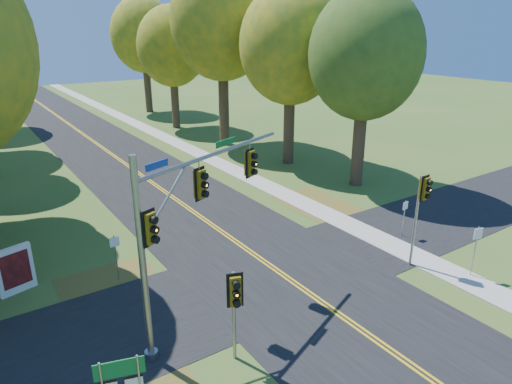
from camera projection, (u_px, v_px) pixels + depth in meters
ground at (309, 294)px, 18.53m from camera, size 160.00×160.00×0.00m
road_main at (309, 294)px, 18.53m from camera, size 8.00×160.00×0.02m
road_cross at (280, 273)px, 20.09m from camera, size 60.00×6.00×0.02m
centerline_left at (308, 294)px, 18.47m from camera, size 0.10×160.00×0.01m
centerline_right at (311, 293)px, 18.58m from camera, size 0.10×160.00×0.01m
sidewalk_east at (409, 253)px, 21.78m from camera, size 1.60×160.00×0.06m
leaf_patch_w_near at (120, 298)px, 18.24m from camera, size 4.00×6.00×0.00m
leaf_patch_e at (332, 211)px, 26.78m from camera, size 3.50×8.00×0.00m
tree_e_a at (366, 55)px, 28.52m from camera, size 7.20×7.20×12.73m
tree_e_b at (291, 45)px, 33.38m from camera, size 7.60×7.60×13.33m
tree_e_c at (222, 21)px, 38.52m from camera, size 8.80×8.80×15.79m
tree_e_d at (172, 47)px, 46.18m from camera, size 7.00×7.00×12.32m
tree_e_e at (144, 35)px, 54.83m from camera, size 7.80×7.80×13.74m
traffic_mast at (184, 215)px, 14.86m from camera, size 7.09×3.24×6.90m
east_signal_pole at (422, 199)px, 19.50m from camera, size 0.50×0.58×4.35m
ped_signal_pole at (235, 297)px, 13.95m from camera, size 0.50×0.60×3.29m
route_sign_cluster at (121, 384)px, 11.33m from camera, size 1.20×0.39×2.66m
info_kiosk at (15, 270)px, 18.36m from camera, size 1.45×0.58×2.00m
reg_sign_e_north at (405, 212)px, 23.17m from camera, size 0.38×0.06×1.97m
reg_sign_e_south at (476, 243)px, 19.31m from camera, size 0.44×0.14×2.35m
reg_sign_w at (115, 250)px, 19.10m from camera, size 0.40×0.06×2.08m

